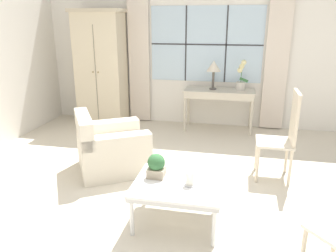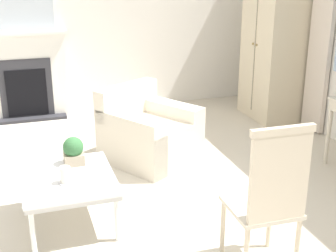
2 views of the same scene
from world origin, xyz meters
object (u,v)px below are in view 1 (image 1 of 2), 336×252
console_table (219,95)px  pillar_candle (190,179)px  armchair_upholstered (111,150)px  potted_plant_small (156,166)px  potted_orchid (241,79)px  side_chair_wooden (285,132)px  table_lamp (214,67)px  coffee_table (178,186)px  armoire (101,68)px

console_table → pillar_candle: size_ratio=8.29×
console_table → pillar_candle: console_table is taller
armchair_upholstered → potted_plant_small: armchair_upholstered is taller
console_table → armchair_upholstered: size_ratio=1.06×
potted_orchid → armchair_upholstered: potted_orchid is taller
side_chair_wooden → potted_plant_small: (-1.34, -1.11, -0.08)m
table_lamp → potted_plant_small: bearing=-96.3°
potted_plant_small → pillar_candle: potted_plant_small is taller
side_chair_wooden → potted_plant_small: 1.74m
pillar_candle → potted_plant_small: bearing=162.6°
pillar_candle → console_table: bearing=88.5°
potted_plant_small → armchair_upholstered: bearing=133.3°
potted_orchid → potted_plant_small: potted_orchid is taller
armchair_upholstered → console_table: bearing=57.3°
side_chair_wooden → potted_plant_small: size_ratio=4.69×
potted_plant_small → coffee_table: bearing=-19.0°
side_chair_wooden → coffee_table: side_chair_wooden is taller
armoire → potted_orchid: bearing=1.1°
potted_orchid → pillar_candle: bearing=-98.3°
table_lamp → coffee_table: (-0.08, -2.98, -0.75)m
side_chair_wooden → coffee_table: (-1.10, -1.19, -0.24)m
potted_orchid → armchair_upholstered: bearing=-128.8°
table_lamp → armchair_upholstered: bearing=-120.2°
armoire → pillar_candle: (2.12, -3.00, -0.57)m
armoire → potted_plant_small: 3.43m
side_chair_wooden → armchair_upholstered: bearing=-174.4°
table_lamp → armchair_upholstered: table_lamp is taller
table_lamp → potted_orchid: potted_orchid is taller
armchair_upholstered → coffee_table: size_ratio=1.36×
potted_plant_small → side_chair_wooden: bearing=39.6°
potted_orchid → table_lamp: bearing=-174.9°
armchair_upholstered → coffee_table: 1.46m
armchair_upholstered → side_chair_wooden: bearing=5.6°
armchair_upholstered → table_lamp: bearing=59.8°
table_lamp → coffee_table: 3.07m
table_lamp → side_chair_wooden: (1.02, -1.79, -0.51)m
table_lamp → potted_orchid: (0.48, 0.04, -0.19)m
table_lamp → potted_plant_small: table_lamp is taller
armoire → pillar_candle: 3.72m
armoire → side_chair_wooden: bearing=-29.8°
armoire → table_lamp: 2.09m
coffee_table → pillar_candle: pillar_candle is taller
armchair_upholstered → side_chair_wooden: (2.18, 0.21, 0.34)m
console_table → armchair_upholstered: armchair_upholstered is taller
armoire → table_lamp: (2.09, 0.01, 0.07)m
coffee_table → potted_plant_small: 0.30m
table_lamp → potted_orchid: 0.52m
potted_orchid → side_chair_wooden: potted_orchid is taller
console_table → side_chair_wooden: 1.99m
table_lamp → pillar_candle: table_lamp is taller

